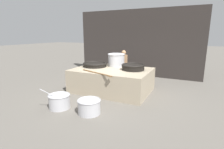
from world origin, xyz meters
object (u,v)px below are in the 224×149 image
(giant_wok_far, at_px, (133,67))
(stock_pot, at_px, (116,60))
(cook, at_px, (123,65))
(prep_bowl_meat, at_px, (89,106))
(giant_wok_near, at_px, (95,64))
(prep_bowl_vegetables, at_px, (59,101))

(giant_wok_far, relative_size, stock_pot, 1.21)
(cook, height_order, prep_bowl_meat, cook)
(giant_wok_near, height_order, giant_wok_far, giant_wok_far)
(stock_pot, bearing_deg, prep_bowl_vegetables, -102.13)
(giant_wok_far, height_order, cook, cook)
(giant_wok_near, xyz_separation_m, prep_bowl_meat, (1.15, -2.25, -0.73))
(prep_bowl_vegetables, relative_size, prep_bowl_meat, 1.08)
(giant_wok_near, relative_size, cook, 0.67)
(cook, bearing_deg, prep_bowl_meat, 103.56)
(giant_wok_near, distance_m, prep_bowl_meat, 2.63)
(giant_wok_far, xyz_separation_m, prep_bowl_meat, (-0.48, -2.29, -0.76))
(stock_pot, distance_m, prep_bowl_meat, 2.91)
(giant_wok_far, bearing_deg, prep_bowl_vegetables, -122.19)
(giant_wok_far, xyz_separation_m, prep_bowl_vegetables, (-1.49, -2.36, -0.75))
(giant_wok_far, distance_m, prep_bowl_vegetables, 2.89)
(prep_bowl_vegetables, height_order, prep_bowl_meat, prep_bowl_vegetables)
(giant_wok_far, relative_size, cook, 0.59)
(cook, relative_size, prep_bowl_vegetables, 2.06)
(giant_wok_far, bearing_deg, prep_bowl_meat, -101.87)
(giant_wok_near, height_order, cook, cook)
(giant_wok_far, height_order, prep_bowl_vegetables, giant_wok_far)
(giant_wok_near, relative_size, prep_bowl_vegetables, 1.39)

